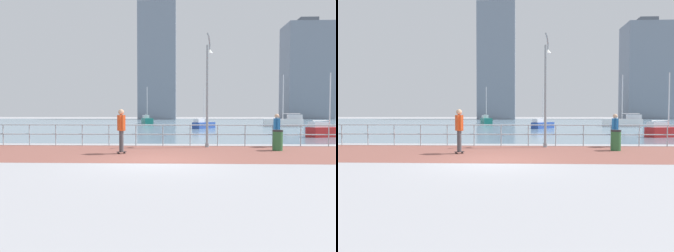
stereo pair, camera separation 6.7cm
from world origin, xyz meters
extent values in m
plane|color=#9E9EA3|center=(0.00, 40.00, 0.00)|extent=(220.00, 220.00, 0.00)
cube|color=brown|center=(0.00, 2.34, 0.00)|extent=(28.00, 5.71, 0.01)
cube|color=#6B899E|center=(0.00, 50.19, 0.00)|extent=(180.00, 88.00, 0.00)
cylinder|color=#9EADB7|center=(-8.40, 5.19, 0.54)|extent=(0.05, 0.05, 1.07)
cylinder|color=#9EADB7|center=(-7.00, 5.19, 0.54)|extent=(0.05, 0.05, 1.07)
cylinder|color=#9EADB7|center=(-5.60, 5.19, 0.54)|extent=(0.05, 0.05, 1.07)
cylinder|color=#9EADB7|center=(-4.20, 5.19, 0.54)|extent=(0.05, 0.05, 1.07)
cylinder|color=#9EADB7|center=(-2.80, 5.19, 0.54)|extent=(0.05, 0.05, 1.07)
cylinder|color=#9EADB7|center=(-1.40, 5.19, 0.54)|extent=(0.05, 0.05, 1.07)
cylinder|color=#9EADB7|center=(0.00, 5.19, 0.54)|extent=(0.05, 0.05, 1.07)
cylinder|color=#9EADB7|center=(1.40, 5.19, 0.54)|extent=(0.05, 0.05, 1.07)
cylinder|color=#9EADB7|center=(2.80, 5.19, 0.54)|extent=(0.05, 0.05, 1.07)
cylinder|color=#9EADB7|center=(4.20, 5.19, 0.54)|extent=(0.05, 0.05, 1.07)
cylinder|color=#9EADB7|center=(5.60, 5.19, 0.54)|extent=(0.05, 0.05, 1.07)
cylinder|color=#9EADB7|center=(7.00, 5.19, 0.54)|extent=(0.05, 0.05, 1.07)
cylinder|color=#9EADB7|center=(8.40, 5.19, 0.54)|extent=(0.05, 0.05, 1.07)
cylinder|color=#9EADB7|center=(0.00, 5.19, 1.07)|extent=(25.20, 0.06, 0.06)
cylinder|color=#9EADB7|center=(0.00, 5.19, 0.59)|extent=(25.20, 0.06, 0.06)
cylinder|color=gray|center=(2.22, 4.59, 0.10)|extent=(0.19, 0.19, 0.20)
cylinder|color=gray|center=(2.22, 4.59, 2.50)|extent=(0.12, 0.12, 5.00)
cylinder|color=gray|center=(2.24, 4.66, 5.54)|extent=(0.13, 0.20, 0.11)
cylinder|color=gray|center=(2.28, 4.81, 5.50)|extent=(0.14, 0.21, 0.15)
cylinder|color=gray|center=(2.32, 4.93, 5.41)|extent=(0.13, 0.20, 0.18)
cylinder|color=gray|center=(2.35, 5.03, 5.29)|extent=(0.13, 0.18, 0.19)
cylinder|color=gray|center=(2.37, 5.09, 5.15)|extent=(0.12, 0.15, 0.19)
cylinder|color=gray|center=(2.38, 5.11, 5.00)|extent=(0.11, 0.11, 0.17)
cone|color=silver|center=(2.37, 5.11, 4.80)|extent=(0.36, 0.36, 0.22)
cylinder|color=black|center=(-1.63, 1.83, 0.03)|extent=(0.07, 0.06, 0.06)
cylinder|color=black|center=(-1.67, 1.89, 0.03)|extent=(0.07, 0.06, 0.06)
cylinder|color=black|center=(-1.41, 1.95, 0.03)|extent=(0.07, 0.06, 0.06)
cylinder|color=black|center=(-1.45, 2.02, 0.03)|extent=(0.07, 0.06, 0.06)
cube|color=black|center=(-1.54, 1.92, 0.08)|extent=(0.40, 0.29, 0.02)
cylinder|color=#4C4C51|center=(-1.50, 1.85, 0.52)|extent=(0.18, 0.18, 0.86)
cylinder|color=#4C4C51|center=(-1.58, 1.99, 0.52)|extent=(0.18, 0.18, 0.86)
cube|color=#D84C1E|center=(-1.54, 1.92, 1.27)|extent=(0.38, 0.41, 0.64)
cylinder|color=#D84C1E|center=(-1.42, 1.72, 1.29)|extent=(0.12, 0.12, 0.61)
cylinder|color=#D84C1E|center=(-1.65, 2.12, 1.29)|extent=(0.12, 0.12, 0.61)
sphere|color=tan|center=(-1.54, 1.92, 1.71)|extent=(0.24, 0.24, 0.24)
cylinder|color=#384C7A|center=(5.69, 4.92, 0.41)|extent=(0.14, 0.14, 0.81)
cylinder|color=#384C7A|center=(5.68, 4.76, 0.41)|extent=(0.14, 0.14, 0.81)
cube|color=#236BB2|center=(5.69, 4.84, 1.11)|extent=(0.25, 0.35, 0.60)
cylinder|color=#236BB2|center=(5.70, 5.07, 1.13)|extent=(0.09, 0.09, 0.57)
cylinder|color=#236BB2|center=(5.68, 4.61, 1.13)|extent=(0.09, 0.09, 0.57)
sphere|color=#DBAD89|center=(5.69, 4.84, 1.53)|extent=(0.22, 0.22, 0.22)
cylinder|color=#2D6638|center=(5.23, 3.26, 0.42)|extent=(0.44, 0.44, 0.85)
cylinder|color=#262628|center=(5.23, 3.26, 0.89)|extent=(0.46, 0.46, 0.08)
cube|color=white|center=(14.04, 29.07, 0.50)|extent=(4.87, 2.23, 1.00)
cube|color=silver|center=(15.43, 28.83, 1.28)|extent=(1.84, 1.29, 0.56)
cylinder|color=silver|center=(14.04, 29.07, 3.80)|extent=(0.11, 0.11, 5.58)
cylinder|color=silver|center=(15.06, 28.90, 1.67)|extent=(2.09, 0.45, 0.09)
cube|color=#284799|center=(3.67, 24.51, 0.35)|extent=(2.82, 3.13, 0.69)
cube|color=silver|center=(3.06, 23.76, 0.88)|extent=(1.28, 1.34, 0.38)
cylinder|color=silver|center=(3.67, 24.51, 2.61)|extent=(0.08, 0.08, 3.85)
cylinder|color=silver|center=(3.22, 23.96, 1.15)|extent=(0.97, 1.16, 0.06)
cube|color=#B21E1E|center=(11.57, 11.73, 0.35)|extent=(3.40, 1.95, 0.70)
cube|color=silver|center=(10.64, 11.44, 0.89)|extent=(1.33, 1.03, 0.39)
cylinder|color=silver|center=(11.57, 11.73, 2.63)|extent=(0.08, 0.08, 3.87)
cylinder|color=silver|center=(10.89, 11.52, 1.16)|extent=(1.41, 0.51, 0.06)
cube|color=#197266|center=(-4.49, 40.54, 0.47)|extent=(2.44, 4.55, 0.93)
cube|color=silver|center=(-4.83, 41.79, 1.19)|extent=(1.32, 1.76, 0.52)
cylinder|color=silver|center=(-4.49, 40.54, 3.52)|extent=(0.10, 0.10, 5.18)
cylinder|color=silver|center=(-4.74, 41.46, 1.55)|extent=(0.59, 1.91, 0.08)
cube|color=slate|center=(-5.81, 86.04, 17.33)|extent=(11.25, 12.82, 34.67)
cube|color=#4E5560|center=(-5.81, 86.04, 35.67)|extent=(4.50, 5.13, 2.00)
cube|color=slate|center=(42.49, 92.19, 15.31)|extent=(14.41, 10.27, 30.61)
cube|color=#4E5560|center=(42.49, 92.19, 31.61)|extent=(5.76, 4.11, 2.00)
camera|label=1|loc=(0.83, -10.61, 1.64)|focal=32.94mm
camera|label=2|loc=(0.90, -10.61, 1.64)|focal=32.94mm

